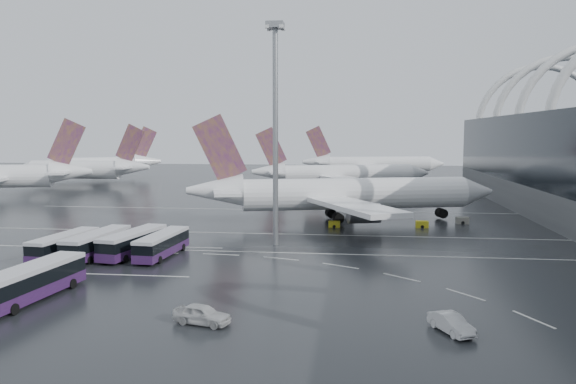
# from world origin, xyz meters

# --- Properties ---
(ground) EXTENTS (420.00, 420.00, 0.00)m
(ground) POSITION_xyz_m (0.00, 0.00, 0.00)
(ground) COLOR black
(ground) RESTS_ON ground
(lane_marking_near) EXTENTS (120.00, 0.25, 0.01)m
(lane_marking_near) POSITION_xyz_m (0.00, -2.00, 0.01)
(lane_marking_near) COLOR silver
(lane_marking_near) RESTS_ON ground
(lane_marking_mid) EXTENTS (120.00, 0.25, 0.01)m
(lane_marking_mid) POSITION_xyz_m (0.00, 12.00, 0.01)
(lane_marking_mid) COLOR silver
(lane_marking_mid) RESTS_ON ground
(lane_marking_far) EXTENTS (120.00, 0.25, 0.01)m
(lane_marking_far) POSITION_xyz_m (0.00, 40.00, 0.01)
(lane_marking_far) COLOR silver
(lane_marking_far) RESTS_ON ground
(bus_bay_line_south) EXTENTS (28.00, 0.25, 0.01)m
(bus_bay_line_south) POSITION_xyz_m (-24.00, -16.00, 0.01)
(bus_bay_line_south) COLOR silver
(bus_bay_line_south) RESTS_ON ground
(bus_bay_line_north) EXTENTS (28.00, 0.25, 0.01)m
(bus_bay_line_north) POSITION_xyz_m (-24.00, 0.00, 0.01)
(bus_bay_line_north) COLOR silver
(bus_bay_line_north) RESTS_ON ground
(airliner_main) EXTENTS (56.75, 49.08, 19.48)m
(airliner_main) POSITION_xyz_m (5.70, 26.36, 4.88)
(airliner_main) COLOR white
(airliner_main) RESTS_ON ground
(airliner_gate_b) EXTENTS (50.60, 44.87, 17.83)m
(airliner_gate_b) POSITION_xyz_m (3.89, 82.18, 4.46)
(airliner_gate_b) COLOR white
(airliner_gate_b) RESTS_ON ground
(airliner_gate_c) EXTENTS (52.33, 47.50, 18.77)m
(airliner_gate_c) POSITION_xyz_m (14.27, 129.93, 4.69)
(airliner_gate_c) COLOR white
(airliner_gate_c) RESTS_ON ground
(jet_remote_west) EXTENTS (45.51, 36.93, 19.98)m
(jet_remote_west) POSITION_xyz_m (-80.66, 56.61, 5.16)
(jet_remote_west) COLOR white
(jet_remote_west) RESTS_ON ground
(jet_remote_mid) EXTENTS (43.27, 34.78, 18.96)m
(jet_remote_mid) POSITION_xyz_m (-74.48, 87.41, 4.89)
(jet_remote_mid) COLOR white
(jet_remote_mid) RESTS_ON ground
(jet_remote_far) EXTENTS (40.37, 33.02, 18.65)m
(jet_remote_far) POSITION_xyz_m (-81.07, 114.35, 4.81)
(jet_remote_far) COLOR white
(jet_remote_far) RESTS_ON ground
(bus_row_near_a) EXTENTS (4.07, 12.50, 3.02)m
(bus_row_near_a) POSITION_xyz_m (-29.10, -8.07, 1.66)
(bus_row_near_a) COLOR #2F1440
(bus_row_near_a) RESTS_ON ground
(bus_row_near_b) EXTENTS (4.13, 13.18, 3.19)m
(bus_row_near_b) POSITION_xyz_m (-25.02, -7.20, 1.75)
(bus_row_near_b) COLOR #2F1440
(bus_row_near_b) RESTS_ON ground
(bus_row_near_c) EXTENTS (4.98, 13.30, 3.20)m
(bus_row_near_c) POSITION_xyz_m (-20.65, -5.86, 1.76)
(bus_row_near_c) COLOR #2F1440
(bus_row_near_c) RESTS_ON ground
(bus_row_near_d) EXTENTS (3.62, 12.51, 3.04)m
(bus_row_near_d) POSITION_xyz_m (-16.58, -6.10, 1.67)
(bus_row_near_d) COLOR #2F1440
(bus_row_near_d) RESTS_ON ground
(bus_row_far_c) EXTENTS (4.47, 13.88, 3.36)m
(bus_row_far_c) POSITION_xyz_m (-22.56, -26.26, 1.85)
(bus_row_far_c) COLOR #2F1440
(bus_row_far_c) RESTS_ON ground
(van_curve_b) EXTENTS (5.33, 3.19, 1.70)m
(van_curve_b) POSITION_xyz_m (-4.31, -31.02, 0.85)
(van_curve_b) COLOR silver
(van_curve_b) RESTS_ON ground
(van_curve_c) EXTENTS (3.48, 4.91, 1.54)m
(van_curve_c) POSITION_xyz_m (16.31, -30.62, 0.77)
(van_curve_c) COLOR silver
(van_curve_c) RESTS_ON ground
(floodlight_mast) EXTENTS (2.41, 2.41, 31.45)m
(floodlight_mast) POSITION_xyz_m (-2.89, 3.22, 19.78)
(floodlight_mast) COLOR gray
(floodlight_mast) RESTS_ON ground
(gse_cart_belly_a) EXTENTS (2.11, 1.25, 1.15)m
(gse_cart_belly_a) POSITION_xyz_m (19.88, 20.94, 0.57)
(gse_cart_belly_a) COLOR gold
(gse_cart_belly_a) RESTS_ON ground
(gse_cart_belly_c) EXTENTS (1.95, 1.15, 1.06)m
(gse_cart_belly_c) POSITION_xyz_m (4.96, 19.48, 0.53)
(gse_cart_belly_c) COLOR gold
(gse_cart_belly_c) RESTS_ON ground
(gse_cart_belly_d) EXTENTS (2.20, 1.30, 1.20)m
(gse_cart_belly_d) POSITION_xyz_m (27.51, 26.03, 0.60)
(gse_cart_belly_d) COLOR slate
(gse_cart_belly_d) RESTS_ON ground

